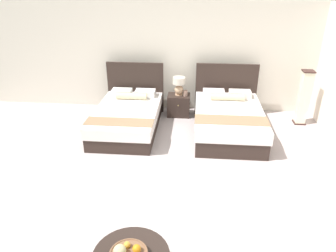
# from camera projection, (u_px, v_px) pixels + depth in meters

# --- Properties ---
(ground_plane) EXTENTS (9.98, 10.26, 0.02)m
(ground_plane) POSITION_uv_depth(u_px,v_px,m) (169.00, 186.00, 5.20)
(ground_plane) COLOR #BBABAB
(wall_back) EXTENTS (9.98, 0.12, 2.55)m
(wall_back) POSITION_uv_depth(u_px,v_px,m) (181.00, 57.00, 7.63)
(wall_back) COLOR silver
(wall_back) RESTS_ON ground
(bed_near_window) EXTENTS (1.34, 2.17, 1.20)m
(bed_near_window) POSITION_uv_depth(u_px,v_px,m) (128.00, 116.00, 6.96)
(bed_near_window) COLOR #2E221D
(bed_near_window) RESTS_ON ground
(bed_near_corner) EXTENTS (1.42, 2.16, 1.23)m
(bed_near_corner) POSITION_uv_depth(u_px,v_px,m) (228.00, 119.00, 6.77)
(bed_near_corner) COLOR #2E221D
(bed_near_corner) RESTS_ON ground
(nightstand) EXTENTS (0.52, 0.43, 0.50)m
(nightstand) POSITION_uv_depth(u_px,v_px,m) (179.00, 105.00, 7.62)
(nightstand) COLOR #2E221D
(nightstand) RESTS_ON ground
(table_lamp) EXTENTS (0.29, 0.29, 0.42)m
(table_lamp) POSITION_uv_depth(u_px,v_px,m) (179.00, 85.00, 7.42)
(table_lamp) COLOR tan
(table_lamp) RESTS_ON nightstand
(vase) EXTENTS (0.10, 0.10, 0.14)m
(vase) POSITION_uv_depth(u_px,v_px,m) (185.00, 93.00, 7.43)
(vase) COLOR #9D7969
(vase) RESTS_ON nightstand
(floor_lamp_corner) EXTENTS (0.24, 0.24, 1.22)m
(floor_lamp_corner) POSITION_uv_depth(u_px,v_px,m) (304.00, 98.00, 7.05)
(floor_lamp_corner) COLOR #3E2622
(floor_lamp_corner) RESTS_ON ground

